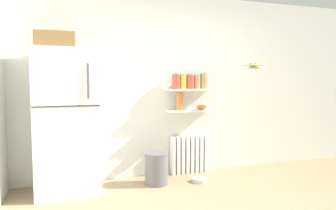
{
  "coord_description": "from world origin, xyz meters",
  "views": [
    {
      "loc": [
        -1.52,
        -2.32,
        1.38
      ],
      "look_at": [
        -0.2,
        1.6,
        1.05
      ],
      "focal_mm": 33.58,
      "sensor_mm": 36.0,
      "label": 1
    }
  ],
  "objects": [
    {
      "name": "pet_food_bowl",
      "position": [
        0.22,
        1.49,
        0.03
      ],
      "size": [
        0.21,
        0.21,
        0.05
      ],
      "primitive_type": "cylinder",
      "color": "#B7B7BC",
      "rests_on": "ground_plane"
    },
    {
      "name": "storage_jar_3",
      "position": [
        0.34,
        1.89,
        1.35
      ],
      "size": [
        0.1,
        0.1,
        0.2
      ],
      "color": "tan",
      "rests_on": "wall_shelf_upper"
    },
    {
      "name": "radiator",
      "position": [
        0.23,
        1.92,
        0.28
      ],
      "size": [
        0.56,
        0.12,
        0.56
      ],
      "color": "white",
      "rests_on": "ground_plane"
    },
    {
      "name": "storage_jar_2",
      "position": [
        0.23,
        1.89,
        1.36
      ],
      "size": [
        0.12,
        0.12,
        0.22
      ],
      "color": "#C64C38",
      "rests_on": "wall_shelf_upper"
    },
    {
      "name": "wall_shelf_upper",
      "position": [
        0.23,
        1.89,
        1.24
      ],
      "size": [
        0.69,
        0.22,
        0.02
      ],
      "primitive_type": "cube",
      "color": "white"
    },
    {
      "name": "storage_jar_1",
      "position": [
        0.12,
        1.89,
        1.36
      ],
      "size": [
        0.1,
        0.1,
        0.21
      ],
      "color": "yellow",
      "rests_on": "wall_shelf_upper"
    },
    {
      "name": "trash_bin",
      "position": [
        -0.37,
        1.59,
        0.21
      ],
      "size": [
        0.31,
        0.31,
        0.42
      ],
      "primitive_type": "cylinder",
      "color": "slate",
      "rests_on": "ground_plane"
    },
    {
      "name": "back_wall",
      "position": [
        0.0,
        2.05,
        1.3
      ],
      "size": [
        7.04,
        0.1,
        2.6
      ],
      "primitive_type": "cube",
      "color": "silver",
      "rests_on": "ground_plane"
    },
    {
      "name": "shelf_bowl",
      "position": [
        0.42,
        1.89,
        0.98
      ],
      "size": [
        0.16,
        0.16,
        0.07
      ],
      "primitive_type": "ellipsoid",
      "color": "orange",
      "rests_on": "wall_shelf_lower"
    },
    {
      "name": "refrigerator",
      "position": [
        -1.49,
        1.68,
        0.92
      ],
      "size": [
        0.74,
        0.68,
        1.93
      ],
      "color": "silver",
      "rests_on": "ground_plane"
    },
    {
      "name": "vase",
      "position": [
        0.07,
        1.89,
        1.07
      ],
      "size": [
        0.1,
        0.1,
        0.26
      ],
      "primitive_type": "cylinder",
      "color": "#CC7033",
      "rests_on": "wall_shelf_lower"
    },
    {
      "name": "hanging_fruit_basket",
      "position": [
        1.08,
        1.57,
        1.58
      ],
      "size": [
        0.28,
        0.28,
        0.09
      ],
      "color": "#B2B2B7"
    },
    {
      "name": "wall_shelf_lower",
      "position": [
        0.23,
        1.89,
        0.93
      ],
      "size": [
        0.69,
        0.22,
        0.02
      ],
      "primitive_type": "cube",
      "color": "white"
    },
    {
      "name": "storage_jar_4",
      "position": [
        0.45,
        1.89,
        1.37
      ],
      "size": [
        0.12,
        0.12,
        0.23
      ],
      "color": "tan",
      "rests_on": "wall_shelf_upper"
    },
    {
      "name": "storage_jar_0",
      "position": [
        0.01,
        1.89,
        1.36
      ],
      "size": [
        0.11,
        0.11,
        0.22
      ],
      "color": "#C64C38",
      "rests_on": "wall_shelf_upper"
    }
  ]
}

